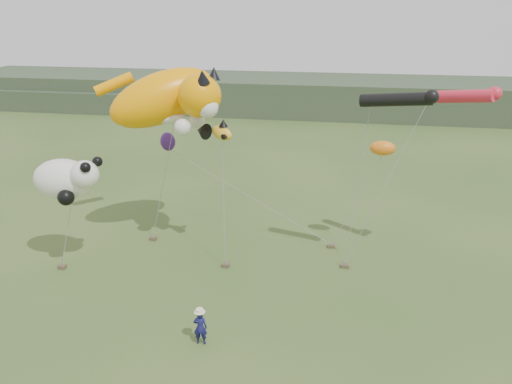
# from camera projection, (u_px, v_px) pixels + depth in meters

# --- Properties ---
(ground) EXTENTS (120.00, 120.00, 0.00)m
(ground) POSITION_uv_depth(u_px,v_px,m) (225.00, 325.00, 20.37)
(ground) COLOR #385123
(ground) RESTS_ON ground
(headland) EXTENTS (90.00, 13.00, 4.00)m
(headland) POSITION_uv_depth(u_px,v_px,m) (285.00, 95.00, 61.42)
(headland) COLOR #2D3D28
(headland) RESTS_ON ground
(festival_attendant) EXTENTS (0.56, 0.39, 1.45)m
(festival_attendant) POSITION_uv_depth(u_px,v_px,m) (200.00, 327.00, 19.02)
(festival_attendant) COLOR #151551
(festival_attendant) RESTS_ON ground
(sandbag_anchors) EXTENTS (14.18, 4.96, 0.19)m
(sandbag_anchors) POSITION_uv_depth(u_px,v_px,m) (224.00, 256.00, 25.81)
(sandbag_anchors) COLOR brown
(sandbag_anchors) RESTS_ON ground
(cat_kite) EXTENTS (7.35, 5.28, 4.01)m
(cat_kite) POSITION_uv_depth(u_px,v_px,m) (170.00, 98.00, 24.67)
(cat_kite) COLOR #FD9900
(cat_kite) RESTS_ON ground
(fish_kite) EXTENTS (2.22, 1.45, 1.07)m
(fish_kite) POSITION_uv_depth(u_px,v_px,m) (214.00, 132.00, 23.71)
(fish_kite) COLOR yellow
(fish_kite) RESTS_ON ground
(tube_kites) EXTENTS (6.05, 3.31, 1.05)m
(tube_kites) POSITION_uv_depth(u_px,v_px,m) (434.00, 97.00, 21.60)
(tube_kites) COLOR black
(tube_kites) RESTS_ON ground
(panda_kite) EXTENTS (3.45, 2.23, 2.14)m
(panda_kite) POSITION_uv_depth(u_px,v_px,m) (67.00, 179.00, 23.42)
(panda_kite) COLOR white
(panda_kite) RESTS_ON ground
(misc_kites) EXTENTS (13.09, 3.08, 1.76)m
(misc_kites) POSITION_uv_depth(u_px,v_px,m) (271.00, 145.00, 26.71)
(misc_kites) COLOR orange
(misc_kites) RESTS_ON ground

